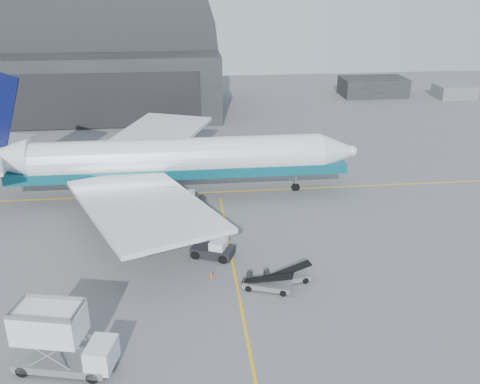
{
  "coord_description": "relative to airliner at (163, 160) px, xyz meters",
  "views": [
    {
      "loc": [
        -4.17,
        -42.09,
        25.9
      ],
      "look_at": [
        1.44,
        8.97,
        4.5
      ],
      "focal_mm": 40.0,
      "sensor_mm": 36.0,
      "label": 1
    }
  ],
  "objects": [
    {
      "name": "taxi_lines",
      "position": [
        6.73,
        -6.78,
        -4.72
      ],
      "size": [
        80.0,
        42.12,
        0.02
      ],
      "color": "gold",
      "rests_on": "ground"
    },
    {
      "name": "belt_loader_a",
      "position": [
        11.14,
        -21.12,
        -4.21
      ],
      "size": [
        4.58,
        2.22,
        1.71
      ],
      "rotation": [
        0.0,
        0.0,
        0.19
      ],
      "color": "slate",
      "rests_on": "ground"
    },
    {
      "name": "catering_truck",
      "position": [
        -6.5,
        -30.41,
        -2.3
      ],
      "size": [
        7.39,
        4.09,
        4.8
      ],
      "rotation": [
        0.0,
        0.0,
        -0.23
      ],
      "color": "slate",
      "rests_on": "ground"
    },
    {
      "name": "ground",
      "position": [
        6.73,
        -19.45,
        -4.73
      ],
      "size": [
        200.0,
        200.0,
        0.0
      ],
      "primitive_type": "plane",
      "color": "#565659",
      "rests_on": "ground"
    },
    {
      "name": "belt_loader_b",
      "position": [
        9.24,
        -22.08,
        -4.21
      ],
      "size": [
        4.53,
        2.79,
        1.71
      ],
      "rotation": [
        0.0,
        0.0,
        -0.35
      ],
      "color": "slate",
      "rests_on": "ground"
    },
    {
      "name": "hangar",
      "position": [
        -15.27,
        45.5,
        4.81
      ],
      "size": [
        50.0,
        28.3,
        28.0
      ],
      "color": "black",
      "rests_on": "ground"
    },
    {
      "name": "distant_bldg_b",
      "position": [
        61.73,
        48.55,
        -4.73
      ],
      "size": [
        8.0,
        6.0,
        2.8
      ],
      "primitive_type": "cube",
      "color": "slate",
      "rests_on": "ground"
    },
    {
      "name": "distant_bldg_a",
      "position": [
        44.73,
        52.55,
        -4.73
      ],
      "size": [
        14.0,
        8.0,
        4.0
      ],
      "primitive_type": "cube",
      "color": "black",
      "rests_on": "ground"
    },
    {
      "name": "airliner",
      "position": [
        0.0,
        0.0,
        0.0
      ],
      "size": [
        48.2,
        46.73,
        16.91
      ],
      "color": "white",
      "rests_on": "ground"
    },
    {
      "name": "traffic_cone",
      "position": [
        4.54,
        -19.5,
        -4.48
      ],
      "size": [
        0.37,
        0.37,
        0.53
      ],
      "color": "#DA4C06",
      "rests_on": "ground"
    },
    {
      "name": "pushback_tug",
      "position": [
        5.03,
        -15.69,
        -4.04
      ],
      "size": [
        4.54,
        3.63,
        1.85
      ],
      "rotation": [
        0.0,
        0.0,
        -0.41
      ],
      "color": "black",
      "rests_on": "ground"
    }
  ]
}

